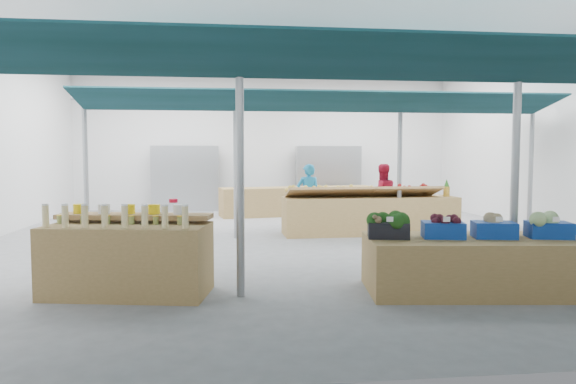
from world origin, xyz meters
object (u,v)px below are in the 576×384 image
Objects in this scene: veg_counter at (508,265)px; fruit_counter at (370,215)px; vendor_left at (308,196)px; bottle_shelf at (129,256)px; vendor_right at (382,195)px.

veg_counter is 0.93× the size of fruit_counter.
fruit_counter is at bearing 135.99° from vendor_left.
bottle_shelf is 6.38m from vendor_left.
vendor_right is at bearing 59.89° from fruit_counter.
bottle_shelf is at bearing -178.77° from veg_counter.
fruit_counter is (4.29, 4.47, -0.06)m from bottle_shelf.
fruit_counter reaches higher than veg_counter.
vendor_left reaches higher than veg_counter.
vendor_right is at bearing 58.81° from bottle_shelf.
fruit_counter is 2.50× the size of vendor_left.
fruit_counter is (-0.43, 4.89, 0.06)m from veg_counter.
vendor_right is at bearing 94.72° from veg_counter.
vendor_left is 1.00× the size of vendor_right.
vendor_left is 1.80m from vendor_right.
vendor_left reaches higher than bottle_shelf.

